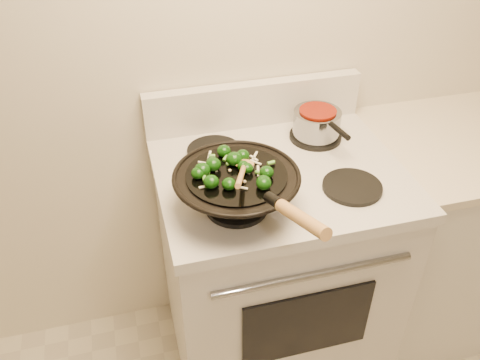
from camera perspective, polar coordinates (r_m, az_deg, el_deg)
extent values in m
plane|color=beige|center=(1.74, 2.96, 17.93)|extent=(3.50, 0.00, 3.50)
cube|color=silver|center=(1.94, 3.80, -10.50)|extent=(0.76, 0.64, 0.88)
cube|color=silver|center=(1.63, 4.44, 0.59)|extent=(0.78, 0.66, 0.04)
cube|color=silver|center=(1.82, 1.58, 8.54)|extent=(0.78, 0.05, 0.16)
cylinder|color=gray|center=(1.48, 8.32, -10.51)|extent=(0.60, 0.02, 0.02)
cube|color=black|center=(1.66, 7.54, -15.81)|extent=(0.42, 0.01, 0.28)
cylinder|color=black|center=(1.46, -0.38, -2.97)|extent=(0.18, 0.18, 0.01)
cylinder|color=black|center=(1.57, 12.49, -0.75)|extent=(0.18, 0.18, 0.01)
cylinder|color=black|center=(1.69, -2.93, 3.30)|extent=(0.18, 0.18, 0.01)
cylinder|color=black|center=(1.79, 8.45, 4.89)|extent=(0.18, 0.18, 0.01)
cube|color=white|center=(2.27, 22.92, -5.43)|extent=(0.84, 0.60, 0.88)
torus|color=black|center=(1.39, -0.39, 0.47)|extent=(0.36, 0.36, 0.01)
cylinder|color=black|center=(1.39, -0.39, 0.57)|extent=(0.28, 0.28, 0.01)
cylinder|color=black|center=(1.22, 3.82, -2.30)|extent=(0.04, 0.07, 0.04)
cylinder|color=#B17F45|center=(1.12, 6.97, -4.36)|extent=(0.07, 0.19, 0.08)
ellipsoid|color=#0C3508|center=(1.41, -3.13, 2.08)|extent=(0.03, 0.03, 0.03)
cylinder|color=#45792B|center=(1.42, -2.72, 1.89)|extent=(0.02, 0.02, 0.01)
ellipsoid|color=#0C3508|center=(1.39, 0.79, 1.35)|extent=(0.03, 0.03, 0.03)
ellipsoid|color=#0C3508|center=(1.39, 0.36, 1.60)|extent=(0.03, 0.03, 0.03)
ellipsoid|color=#0C3508|center=(1.41, -0.67, 2.39)|extent=(0.05, 0.05, 0.04)
cylinder|color=#45792B|center=(1.42, -0.14, 2.06)|extent=(0.02, 0.01, 0.01)
ellipsoid|color=#0C3508|center=(1.40, -3.04, 1.77)|extent=(0.04, 0.04, 0.04)
ellipsoid|color=#0C3508|center=(1.33, 2.69, -0.38)|extent=(0.04, 0.04, 0.03)
ellipsoid|color=#0C3508|center=(1.43, 0.31, 2.78)|extent=(0.04, 0.04, 0.03)
cylinder|color=#45792B|center=(1.44, 0.75, 2.53)|extent=(0.01, 0.02, 0.01)
ellipsoid|color=#0C3508|center=(1.33, -1.25, -0.44)|extent=(0.04, 0.04, 0.03)
ellipsoid|color=#0C3508|center=(1.37, -4.74, 0.78)|extent=(0.04, 0.04, 0.03)
ellipsoid|color=#0C3508|center=(1.38, -4.25, 1.17)|extent=(0.04, 0.04, 0.04)
cylinder|color=#45792B|center=(1.39, -3.70, 0.86)|extent=(0.02, 0.02, 0.01)
ellipsoid|color=#0C3508|center=(1.33, 2.67, -0.19)|extent=(0.04, 0.04, 0.03)
ellipsoid|color=#0C3508|center=(1.45, -1.82, 3.28)|extent=(0.04, 0.04, 0.03)
ellipsoid|color=#0C3508|center=(1.33, -3.26, -0.20)|extent=(0.04, 0.04, 0.04)
cylinder|color=#45792B|center=(1.34, -2.72, -0.49)|extent=(0.02, 0.02, 0.01)
ellipsoid|color=#0C3508|center=(1.37, 3.01, 0.89)|extent=(0.04, 0.04, 0.03)
cube|color=white|center=(1.41, -2.80, 1.37)|extent=(0.01, 0.04, 0.00)
cube|color=white|center=(1.36, -3.44, -0.21)|extent=(0.03, 0.04, 0.00)
cube|color=white|center=(1.46, 1.68, 2.74)|extent=(0.03, 0.04, 0.00)
cube|color=white|center=(1.43, -4.11, 1.93)|extent=(0.03, 0.02, 0.00)
cube|color=white|center=(1.39, 2.05, 1.02)|extent=(0.02, 0.05, 0.00)
cube|color=white|center=(1.33, 0.09, -0.83)|extent=(0.03, 0.03, 0.00)
cube|color=white|center=(1.34, -3.71, -0.70)|extent=(0.04, 0.01, 0.00)
cube|color=white|center=(1.40, 1.21, 1.11)|extent=(0.03, 0.03, 0.00)
cube|color=white|center=(1.43, 1.77, 1.99)|extent=(0.03, 0.03, 0.00)
cube|color=white|center=(1.46, -3.47, 2.74)|extent=(0.02, 0.05, 0.00)
cube|color=white|center=(1.45, 1.57, 2.46)|extent=(0.02, 0.03, 0.00)
cube|color=white|center=(1.44, -0.23, 2.23)|extent=(0.03, 0.03, 0.00)
cylinder|color=#5AA334|center=(1.36, -4.02, 0.20)|extent=(0.02, 0.01, 0.02)
cylinder|color=#5AA334|center=(1.46, 0.32, 3.06)|extent=(0.02, 0.02, 0.02)
cylinder|color=#5AA334|center=(1.38, 2.17, 0.80)|extent=(0.02, 0.02, 0.01)
cylinder|color=#5AA334|center=(1.34, -3.80, -0.47)|extent=(0.02, 0.02, 0.02)
cylinder|color=#5AA334|center=(1.45, -3.18, 2.72)|extent=(0.02, 0.03, 0.02)
cylinder|color=#5AA334|center=(1.42, -1.15, 1.89)|extent=(0.02, 0.01, 0.01)
cylinder|color=#5AA334|center=(1.44, -1.64, 2.45)|extent=(0.02, 0.02, 0.02)
cylinder|color=#5AA334|center=(1.42, 3.50, 1.94)|extent=(0.02, 0.02, 0.01)
cylinder|color=#5AA334|center=(1.45, -1.45, 2.89)|extent=(0.02, 0.02, 0.01)
sphere|color=beige|center=(1.35, -1.19, -0.42)|extent=(0.01, 0.01, 0.01)
sphere|color=beige|center=(1.39, -1.15, 1.07)|extent=(0.01, 0.01, 0.01)
sphere|color=beige|center=(1.34, 2.58, -0.70)|extent=(0.01, 0.01, 0.01)
sphere|color=beige|center=(1.35, 0.53, -0.18)|extent=(0.01, 0.01, 0.01)
ellipsoid|color=#B17F45|center=(1.41, 0.50, 1.83)|extent=(0.07, 0.06, 0.02)
cylinder|color=#B17F45|center=(1.29, 0.14, 0.55)|extent=(0.09, 0.21, 0.10)
cylinder|color=gray|center=(1.76, 8.60, 6.33)|extent=(0.16, 0.16, 0.09)
cylinder|color=maroon|center=(1.74, 8.75, 7.69)|extent=(0.13, 0.13, 0.01)
cylinder|color=black|center=(1.65, 11.12, 5.43)|extent=(0.04, 0.10, 0.02)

